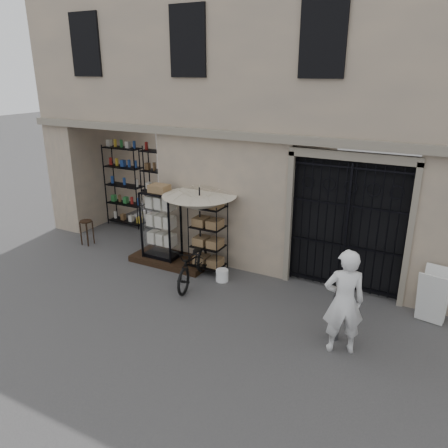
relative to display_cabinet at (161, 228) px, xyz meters
The scene contains 15 objects.
ground 3.15m from the display_cabinet, 29.81° to the right, with size 80.00×80.00×0.00m, color black.
main_building 5.10m from the display_cabinet, 43.67° to the left, with size 14.00×4.00×9.00m, color tan.
shop_recess 2.36m from the display_cabinet, 145.37° to the left, with size 3.00×1.70×3.00m, color black.
shop_shelving 2.66m from the display_cabinet, 137.03° to the left, with size 2.70×0.50×2.50m, color black.
iron_gate 4.48m from the display_cabinet, 10.09° to the left, with size 2.50×0.21×3.00m.
step_platform 0.86m from the display_cabinet, 12.83° to the left, with size 2.00×0.90×0.15m, color black.
display_cabinet is the anchor object (origin of this frame).
wire_rack 1.30m from the display_cabinet, ahead, with size 0.87×0.71×1.73m.
market_umbrella 1.39m from the display_cabinet, ahead, with size 1.95×1.97×2.48m.
white_bucket 2.01m from the display_cabinet, ahead, with size 0.29×0.29×0.28m, color white.
bicycle 1.70m from the display_cabinet, 24.92° to the right, with size 0.63×0.95×1.81m, color black.
wooden_stool 2.59m from the display_cabinet, behind, with size 0.37×0.37×0.70m.
steel_bollard 4.92m from the display_cabinet, 15.57° to the right, with size 0.16×0.16×0.87m, color slate.
shopkeeper 5.22m from the display_cabinet, 18.10° to the right, with size 0.69×1.89×0.45m, color silver.
easel_sign 6.21m from the display_cabinet, ahead, with size 0.60×0.66×1.07m.
Camera 1 is at (3.51, -6.74, 4.61)m, focal length 35.00 mm.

